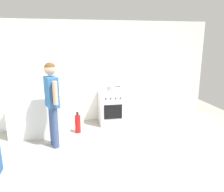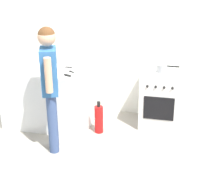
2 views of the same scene
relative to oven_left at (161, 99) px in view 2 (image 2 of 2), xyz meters
name	(u,v)px [view 2 (image 2 of 2)]	position (x,y,z in m)	size (l,w,h in m)	color
ground_plane	(118,179)	(-0.35, -1.58, -0.43)	(8.00, 8.00, 0.00)	gray
back_wall	(143,37)	(-0.35, 0.37, 0.87)	(6.00, 0.10, 2.60)	silver
counter_unit	(49,98)	(-1.70, -0.38, 0.02)	(1.30, 0.70, 0.90)	silver
oven_left	(161,99)	(0.00, 0.00, 0.00)	(0.60, 0.62, 0.85)	white
pot	(162,68)	(-0.01, 0.05, 0.48)	(0.34, 0.16, 0.12)	gray
knife_paring	(73,72)	(-1.27, -0.41, 0.48)	(0.19, 0.14, 0.01)	silver
knife_carving	(62,67)	(-1.51, -0.20, 0.48)	(0.33, 0.07, 0.01)	silver
knife_chef	(62,74)	(-1.40, -0.51, 0.48)	(0.30, 0.13, 0.01)	silver
knife_bread	(74,77)	(-1.18, -0.61, 0.48)	(0.35, 0.12, 0.01)	silver
person	(50,79)	(-1.35, -1.08, 0.60)	(0.31, 0.54, 1.70)	#384C7A
fire_extinguisher	(99,119)	(-0.87, -0.48, -0.21)	(0.13, 0.13, 0.50)	red
larder_cabinet	(4,52)	(-2.65, 0.10, 0.57)	(0.48, 0.44, 2.00)	silver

